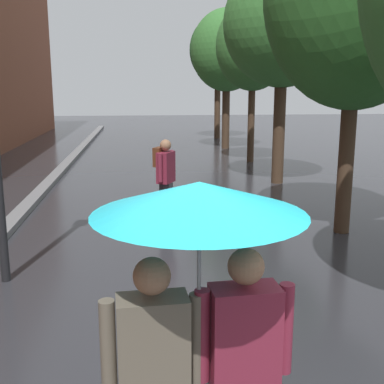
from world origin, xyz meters
TOP-DOWN VIEW (x-y plane):
  - kerb_strip at (-3.20, 10.00)m, footprint 0.30×36.00m
  - street_tree_2 at (2.84, 10.09)m, footprint 3.01×3.01m
  - street_tree_3 at (2.91, 13.74)m, footprint 2.43×2.43m
  - street_tree_4 at (2.68, 17.38)m, footprint 2.85×2.85m
  - street_tree_5 at (2.92, 21.25)m, footprint 2.69×2.69m
  - couple_under_umbrella at (-0.44, 0.07)m, footprint 1.19×1.19m
  - pedestrian_walking_midground at (-0.32, 6.56)m, footprint 0.44×0.53m

SIDE VIEW (x-z plane):
  - kerb_strip at x=-3.20m, z-range 0.00..0.12m
  - pedestrian_walking_midground at x=-0.32m, z-range 0.06..1.64m
  - couple_under_umbrella at x=-0.44m, z-range 0.38..2.44m
  - street_tree_3 at x=2.91m, z-range 1.16..6.40m
  - street_tree_4 at x=2.68m, z-range 1.13..6.65m
  - street_tree_2 at x=2.84m, z-range 1.22..6.88m
  - street_tree_5 at x=2.92m, z-range 1.28..7.03m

